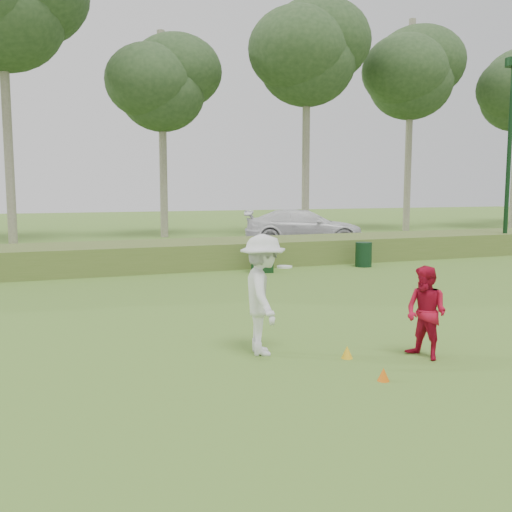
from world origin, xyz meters
name	(u,v)px	position (x,y,z in m)	size (l,w,h in m)	color
ground	(340,361)	(0.00, 0.00, 0.00)	(120.00, 120.00, 0.00)	#487627
reed_strip	(179,254)	(0.00, 12.00, 0.45)	(80.00, 3.00, 0.90)	#50692A
park_road	(154,252)	(0.00, 17.00, 0.03)	(80.00, 6.00, 0.06)	#2D2D2D
lamp_post	(511,122)	(14.00, 11.00, 5.59)	(0.70, 0.70, 8.18)	black
tree_3	(1,4)	(-6.00, 23.00, 11.60)	(7.80, 7.80, 15.50)	gray
tree_4	(162,84)	(2.00, 24.50, 8.59)	(6.24, 6.24, 11.50)	gray
tree_5	(307,53)	(10.00, 22.50, 10.47)	(7.28, 7.28, 14.00)	gray
tree_6	(411,74)	(18.00, 23.80, 10.10)	(7.02, 7.02, 13.50)	gray
player_white	(263,295)	(-1.04, 0.87, 1.03)	(1.05, 1.46, 2.07)	white
player_red	(426,313)	(1.41, -0.35, 0.78)	(0.76, 0.59, 1.56)	#B50F2C
cone_orange	(383,374)	(0.13, -1.08, 0.10)	(0.18, 0.18, 0.20)	orange
cone_yellow	(347,352)	(0.18, 0.10, 0.11)	(0.19, 0.19, 0.21)	yellow
utility_cabinet	(262,259)	(2.35, 9.72, 0.46)	(0.73, 0.46, 0.92)	black
trash_bin	(364,254)	(6.29, 9.73, 0.44)	(0.59, 0.59, 0.89)	black
car_right	(304,227)	(7.53, 17.43, 0.91)	(2.39, 5.88, 1.70)	white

